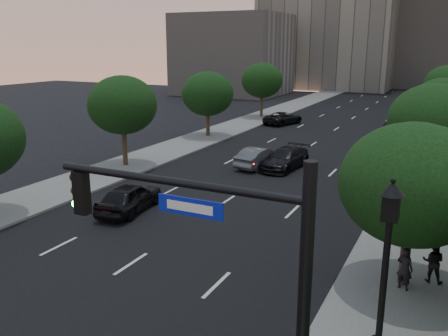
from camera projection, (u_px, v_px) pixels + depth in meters
The scene contains 23 objects.
ground at pixel (36, 327), 15.30m from camera, with size 160.00×160.00×0.00m, color black.
road_surface at pixel (307, 149), 41.31m from camera, with size 16.00×140.00×0.02m, color black.
sidewalk_right at pixel (434, 160), 36.90m from camera, with size 4.50×140.00×0.15m, color slate.
sidewalk_left at pixel (204, 138), 45.69m from camera, with size 4.50×140.00×0.15m, color slate.
office_block_left at pixel (332, 8), 97.03m from camera, with size 26.00×20.00×32.00m, color gray.
office_block_mid at pixel (439, 23), 97.89m from camera, with size 22.00×18.00×26.00m, color gray.
office_block_filler at pixel (233, 55), 85.37m from camera, with size 18.00×16.00×14.00m, color gray.
tree_right_a at pixel (413, 184), 16.80m from camera, with size 5.20×5.20×6.24m.
tree_right_b at pixel (434, 122), 27.09m from camera, with size 5.20×5.20×6.74m.
tree_right_c at pixel (442, 105), 38.48m from camera, with size 5.20×5.20×6.24m.
tree_left_b at pixel (122, 105), 34.16m from camera, with size 5.00×5.00×6.71m.
tree_left_c at pixel (208, 94), 45.53m from camera, with size 5.00×5.00×6.34m.
tree_left_d at pixel (262, 80), 57.58m from camera, with size 5.00×5.00×6.71m.
traffic_signal_mast at pixel (247, 324), 9.03m from camera, with size 5.68×0.56×7.00m.
street_lamp at pixel (383, 286), 12.53m from camera, with size 0.64×0.64×5.62m.
sedan_near_left at pixel (130, 197), 25.66m from camera, with size 1.90×4.73×1.61m, color black.
sedan_mid_left at pixel (260, 157), 34.98m from camera, with size 1.60×4.59×1.51m, color #4E5055.
sedan_far_left at pixel (283, 118), 53.66m from camera, with size 2.36×5.11×1.42m, color black.
sedan_near_right at pixel (285, 159), 34.52m from camera, with size 2.11×5.19×1.51m, color black.
sedan_far_right at pixel (393, 130), 45.61m from camera, with size 1.92×4.78×1.63m, color #53555A.
pedestrian_a at pixel (405, 268), 17.17m from camera, with size 0.59×0.39×1.63m, color black.
pedestrian_b at pixel (433, 262), 17.71m from camera, with size 0.79×0.62×1.63m, color black.
pedestrian_c at pixel (402, 196), 25.15m from camera, with size 1.02×0.42×1.73m, color black.
Camera 1 is at (11.43, -9.41, 8.85)m, focal length 38.00 mm.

